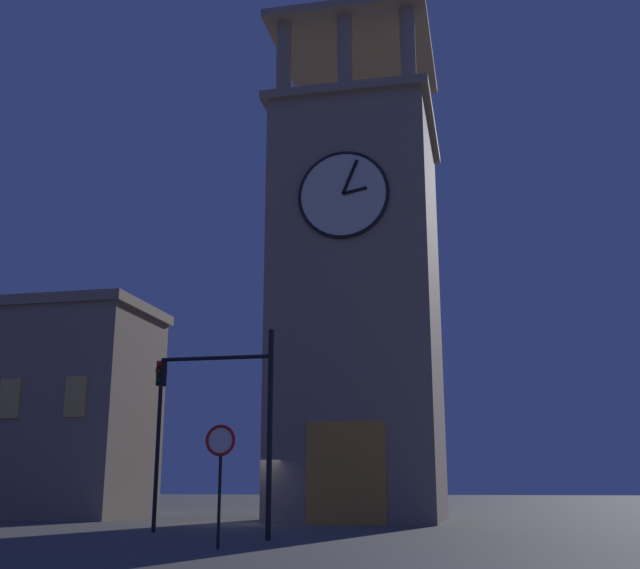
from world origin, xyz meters
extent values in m
plane|color=#56544F|center=(0.00, 0.00, 0.00)|extent=(200.00, 200.00, 0.00)
cube|color=gray|center=(-3.93, -3.97, 9.28)|extent=(7.05, 8.58, 18.56)
cube|color=gray|center=(-3.93, -3.97, 18.76)|extent=(7.65, 9.18, 0.40)
cylinder|color=gray|center=(-6.86, -0.28, 20.88)|extent=(0.70, 0.70, 3.84)
cylinder|color=gray|center=(-3.93, -0.28, 20.88)|extent=(0.70, 0.70, 3.84)
cylinder|color=gray|center=(-1.01, -0.28, 20.88)|extent=(0.70, 0.70, 3.84)
cylinder|color=gray|center=(-6.86, -7.66, 20.88)|extent=(0.70, 0.70, 3.84)
cylinder|color=gray|center=(-3.93, -7.66, 20.88)|extent=(0.70, 0.70, 3.84)
cylinder|color=gray|center=(-1.01, -7.66, 20.88)|extent=(0.70, 0.70, 3.84)
cube|color=gray|center=(-3.93, -3.97, 23.00)|extent=(7.65, 9.18, 0.40)
cylinder|color=black|center=(-3.93, -3.97, 24.69)|extent=(0.12, 0.12, 2.98)
cylinder|color=silver|center=(-3.93, 0.38, 13.68)|extent=(3.86, 0.12, 3.86)
torus|color=black|center=(-3.93, 0.40, 13.68)|extent=(4.02, 0.16, 4.02)
cube|color=black|center=(-4.46, 0.48, 13.78)|extent=(1.07, 0.06, 0.32)
cube|color=black|center=(-4.25, 0.48, 14.44)|extent=(0.74, 0.06, 1.56)
cube|color=orange|center=(-3.93, 0.27, 2.00)|extent=(3.20, 0.24, 4.00)
cube|color=#E0B259|center=(8.39, -0.32, 5.33)|extent=(1.00, 0.12, 1.80)
cube|color=#E0B259|center=(11.67, -0.32, 5.33)|extent=(1.00, 0.12, 1.80)
cylinder|color=black|center=(-3.29, 9.28, 3.01)|extent=(0.16, 0.16, 6.03)
cylinder|color=black|center=(-1.56, 9.28, 5.23)|extent=(3.46, 0.12, 0.12)
cube|color=black|center=(0.17, 9.28, 4.80)|extent=(0.22, 0.30, 0.75)
sphere|color=red|center=(0.17, 9.46, 5.08)|extent=(0.16, 0.16, 0.16)
sphere|color=#392705|center=(0.17, 9.46, 4.83)|extent=(0.16, 0.16, 0.16)
sphere|color=#063316|center=(0.17, 9.46, 4.58)|extent=(0.16, 0.16, 0.16)
cylinder|color=black|center=(1.43, 6.40, 2.56)|extent=(0.14, 0.14, 5.12)
sphere|color=#F9DB8C|center=(1.43, 6.40, 5.34)|extent=(0.44, 0.44, 0.44)
cylinder|color=black|center=(-2.95, 12.57, 1.34)|extent=(0.08, 0.08, 2.69)
cylinder|color=white|center=(-2.95, 12.61, 2.59)|extent=(0.70, 0.04, 0.70)
torus|color=red|center=(-2.95, 12.63, 2.59)|extent=(0.78, 0.08, 0.78)
camera|label=1|loc=(-9.46, 31.38, 1.50)|focal=43.57mm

